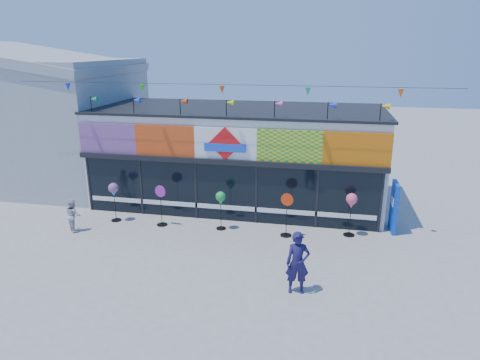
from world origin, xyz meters
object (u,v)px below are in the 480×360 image
(spinner_0, at_px, (114,191))
(child, at_px, (73,215))
(blue_sign, at_px, (394,207))
(spinner_1, at_px, (161,204))
(spinner_3, at_px, (287,214))
(spinner_4, at_px, (351,202))
(spinner_2, at_px, (221,199))
(adult_man, at_px, (298,263))

(spinner_0, bearing_deg, child, -132.16)
(blue_sign, bearing_deg, spinner_1, -173.38)
(spinner_3, distance_m, spinner_4, 2.34)
(spinner_0, xyz_separation_m, child, (-1.07, -1.18, -0.63))
(spinner_4, relative_size, child, 1.31)
(spinner_2, bearing_deg, child, -167.15)
(adult_man, bearing_deg, spinner_2, 119.29)
(spinner_3, bearing_deg, spinner_1, 179.48)
(spinner_4, xyz_separation_m, adult_man, (-1.60, -4.17, -0.39))
(spinner_2, bearing_deg, spinner_4, 4.22)
(spinner_4, distance_m, child, 10.18)
(child, bearing_deg, spinner_1, -119.75)
(child, bearing_deg, spinner_4, -131.22)
(spinner_0, distance_m, spinner_1, 1.99)
(spinner_4, bearing_deg, child, -171.15)
(spinner_1, relative_size, spinner_4, 0.99)
(spinner_1, bearing_deg, spinner_4, 3.64)
(spinner_2, height_order, spinner_4, spinner_4)
(spinner_0, distance_m, spinner_4, 8.98)
(blue_sign, height_order, spinner_3, blue_sign)
(blue_sign, xyz_separation_m, adult_man, (-3.18, -4.90, -0.05))
(adult_man, bearing_deg, spinner_3, 90.12)
(spinner_1, distance_m, adult_man, 6.58)
(blue_sign, distance_m, adult_man, 5.84)
(blue_sign, distance_m, spinner_1, 8.68)
(blue_sign, xyz_separation_m, spinner_2, (-6.29, -1.09, 0.24))
(spinner_4, height_order, child, spinner_4)
(spinner_0, height_order, spinner_4, spinner_4)
(spinner_2, relative_size, child, 1.20)
(spinner_0, xyz_separation_m, spinner_4, (8.97, 0.38, 0.05))
(blue_sign, height_order, spinner_0, blue_sign)
(blue_sign, height_order, spinner_2, blue_sign)
(blue_sign, xyz_separation_m, child, (-11.61, -2.30, -0.33))
(spinner_1, distance_m, spinner_2, 2.34)
(spinner_4, bearing_deg, adult_man, -111.02)
(adult_man, bearing_deg, spinner_4, 59.13)
(spinner_2, xyz_separation_m, child, (-5.33, -1.22, -0.57))
(spinner_3, bearing_deg, adult_man, -80.03)
(child, bearing_deg, spinner_0, -92.23)
(spinner_4, height_order, adult_man, adult_man)
(blue_sign, bearing_deg, spinner_2, -171.42)
(spinner_4, bearing_deg, spinner_0, -177.57)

